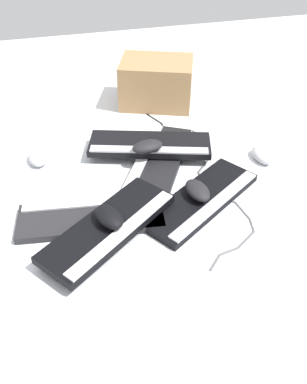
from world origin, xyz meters
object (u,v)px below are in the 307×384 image
mouse_0 (38,157)px  mouse_1 (109,217)px  keyboard_4 (109,227)px  mouse_3 (262,155)px  keyboard_2 (202,200)px  keyboard_1 (91,217)px  keyboard_0 (159,161)px  mouse_2 (147,147)px  cardboard_box (156,83)px  keyboard_3 (150,145)px  mouse_4 (197,190)px

mouse_0 → mouse_1: 0.48m
keyboard_4 → mouse_3: size_ratio=3.99×
keyboard_4 → mouse_3: (0.26, -0.60, -0.02)m
keyboard_2 → keyboard_1: bearing=89.1°
keyboard_0 → mouse_2: (0.00, 0.04, 0.07)m
keyboard_1 → mouse_3: 0.67m
keyboard_0 → mouse_3: bearing=-100.1°
keyboard_1 → keyboard_0: bearing=-49.2°
mouse_0 → cardboard_box: 0.63m
keyboard_2 → cardboard_box: (0.69, -0.03, 0.08)m
keyboard_4 → mouse_3: keyboard_4 is taller
keyboard_3 → mouse_0: keyboard_3 is taller
keyboard_4 → mouse_1: 0.04m
mouse_1 → keyboard_2: bearing=-97.3°
keyboard_3 → cardboard_box: bearing=-17.9°
keyboard_0 → keyboard_1: 0.36m
keyboard_3 → keyboard_2: bearing=-162.7°
cardboard_box → mouse_0: bearing=122.1°
keyboard_1 → mouse_3: size_ratio=4.14×
keyboard_2 → cardboard_box: bearing=-2.4°
keyboard_1 → cardboard_box: bearing=-29.2°
keyboard_2 → mouse_0: (0.36, 0.50, 0.01)m
keyboard_4 → mouse_4: mouse_4 is taller
keyboard_4 → cardboard_box: size_ratio=1.46×
mouse_1 → mouse_3: (0.25, -0.60, -0.06)m
keyboard_4 → keyboard_2: bearing=-75.2°
keyboard_4 → mouse_0: (0.44, 0.19, -0.02)m
keyboard_3 → mouse_2: mouse_2 is taller
keyboard_1 → mouse_0: mouse_0 is taller
keyboard_1 → keyboard_2: (-0.01, -0.35, 0.00)m
keyboard_2 → keyboard_3: 0.32m
mouse_0 → cardboard_box: bearing=118.0°
mouse_2 → mouse_3: size_ratio=1.00×
mouse_0 → mouse_3: 0.81m
mouse_0 → mouse_2: mouse_2 is taller
mouse_2 → mouse_3: mouse_2 is taller
keyboard_2 → keyboard_3: (0.31, 0.10, 0.03)m
keyboard_1 → mouse_1: 0.12m
keyboard_2 → mouse_2: size_ratio=4.07×
keyboard_2 → mouse_4: 0.04m
mouse_2 → mouse_1: bearing=51.1°
keyboard_0 → mouse_2: 0.08m
mouse_1 → mouse_2: 0.37m
keyboard_0 → keyboard_4: bearing=144.6°
keyboard_3 → mouse_3: bearing=-108.3°
keyboard_0 → cardboard_box: 0.47m
mouse_1 → cardboard_box: 0.84m
keyboard_1 → keyboard_4: 0.10m
keyboard_1 → keyboard_4: (-0.09, -0.04, 0.03)m
mouse_1 → mouse_2: size_ratio=1.00×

